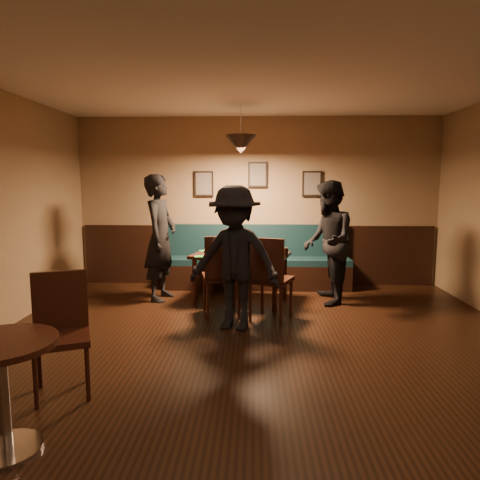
{
  "coord_description": "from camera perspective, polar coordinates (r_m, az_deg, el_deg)",
  "views": [
    {
      "loc": [
        -0.05,
        -3.9,
        1.73
      ],
      "look_at": [
        -0.24,
        1.98,
        0.95
      ],
      "focal_mm": 32.89,
      "sensor_mm": 36.0,
      "label": 1
    }
  ],
  "objects": [
    {
      "name": "pizza_b",
      "position": [
        6.11,
        0.37,
        -1.9
      ],
      "size": [
        0.47,
        0.47,
        0.04
      ],
      "primitive_type": "cylinder",
      "rotation": [
        0.0,
        0.0,
        0.28
      ],
      "color": "gold",
      "rests_on": "dining_table"
    },
    {
      "name": "napkin_a",
      "position": [
        6.59,
        -4.59,
        -1.4
      ],
      "size": [
        0.2,
        0.2,
        0.01
      ],
      "primitive_type": "cube",
      "rotation": [
        0.0,
        0.0,
        0.45
      ],
      "color": "#217D30",
      "rests_on": "dining_table"
    },
    {
      "name": "pizza_a",
      "position": [
        6.49,
        -3.09,
        -1.36
      ],
      "size": [
        0.39,
        0.39,
        0.04
      ],
      "primitive_type": "cylinder",
      "rotation": [
        0.0,
        0.0,
        -0.06
      ],
      "color": "gold",
      "rests_on": "dining_table"
    },
    {
      "name": "dining_table",
      "position": [
        6.38,
        0.11,
        -4.91
      ],
      "size": [
        1.49,
        1.16,
        0.7
      ],
      "primitive_type": "cube",
      "rotation": [
        0.0,
        0.0,
        -0.26
      ],
      "color": "black",
      "rests_on": "floor"
    },
    {
      "name": "ceiling",
      "position": [
        4.04,
        2.74,
        22.9
      ],
      "size": [
        7.0,
        7.0,
        0.0
      ],
      "primitive_type": "plane",
      "rotation": [
        3.14,
        0.0,
        0.0
      ],
      "color": "silver",
      "rests_on": "ground"
    },
    {
      "name": "cutlery_set",
      "position": [
        5.99,
        -0.73,
        -2.29
      ],
      "size": [
        0.19,
        0.04,
        0.0
      ],
      "primitive_type": "cube",
      "rotation": [
        0.0,
        0.0,
        1.7
      ],
      "color": "silver",
      "rests_on": "dining_table"
    },
    {
      "name": "chair_near_right",
      "position": [
        5.57,
        4.06,
        -4.91
      ],
      "size": [
        0.61,
        0.61,
        1.06
      ],
      "primitive_type": null,
      "rotation": [
        0.0,
        0.0,
        -0.39
      ],
      "color": "black",
      "rests_on": "floor"
    },
    {
      "name": "picture_left",
      "position": [
        7.42,
        -4.72,
        7.29
      ],
      "size": [
        0.32,
        0.04,
        0.42
      ],
      "primitive_type": "cube",
      "color": "black",
      "rests_on": "wall_back"
    },
    {
      "name": "wainscot",
      "position": [
        7.47,
        2.26,
        -1.94
      ],
      "size": [
        5.88,
        0.06,
        1.0
      ],
      "primitive_type": "cube",
      "color": "black",
      "rests_on": "ground"
    },
    {
      "name": "diner_left",
      "position": [
        6.53,
        -10.29,
        0.3
      ],
      "size": [
        0.54,
        0.73,
        1.84
      ],
      "primitive_type": "imported",
      "rotation": [
        0.0,
        0.0,
        1.42
      ],
      "color": "black",
      "rests_on": "floor"
    },
    {
      "name": "picture_right",
      "position": [
        7.43,
        9.32,
        7.21
      ],
      "size": [
        0.32,
        0.04,
        0.42
      ],
      "primitive_type": "cube",
      "color": "black",
      "rests_on": "wall_back"
    },
    {
      "name": "wall_back",
      "position": [
        7.41,
        2.3,
        4.98
      ],
      "size": [
        6.0,
        0.0,
        6.0
      ],
      "primitive_type": "plane",
      "rotation": [
        1.57,
        0.0,
        0.0
      ],
      "color": "#8C704F",
      "rests_on": "ground"
    },
    {
      "name": "napkin_b",
      "position": [
        6.1,
        -5.26,
        -2.14
      ],
      "size": [
        0.16,
        0.16,
        0.01
      ],
      "primitive_type": "cube",
      "rotation": [
        0.0,
        0.0,
        0.15
      ],
      "color": "#207832",
      "rests_on": "dining_table"
    },
    {
      "name": "floor",
      "position": [
        4.26,
        2.5,
        -16.37
      ],
      "size": [
        7.0,
        7.0,
        0.0
      ],
      "primitive_type": "plane",
      "color": "black",
      "rests_on": "ground"
    },
    {
      "name": "booth_bench",
      "position": [
        7.2,
        2.27,
        -2.29
      ],
      "size": [
        3.0,
        0.6,
        1.0
      ],
      "primitive_type": null,
      "color": "#0F232D",
      "rests_on": "ground"
    },
    {
      "name": "soda_glass",
      "position": [
        6.02,
        5.98,
        -1.64
      ],
      "size": [
        0.07,
        0.07,
        0.13
      ],
      "primitive_type": "cylinder",
      "rotation": [
        0.0,
        0.0,
        0.16
      ],
      "color": "black",
      "rests_on": "dining_table"
    },
    {
      "name": "tabasco_bottle",
      "position": [
        6.22,
        4.45,
        -1.42
      ],
      "size": [
        0.03,
        0.03,
        0.12
      ],
      "primitive_type": "cylinder",
      "rotation": [
        0.0,
        0.0,
        0.35
      ],
      "color": "maroon",
      "rests_on": "dining_table"
    },
    {
      "name": "pendant_lamp",
      "position": [
        6.26,
        0.11,
        12.32
      ],
      "size": [
        0.44,
        0.44,
        0.25
      ],
      "primitive_type": "cone",
      "rotation": [
        3.14,
        0.0,
        0.0
      ],
      "color": "black",
      "rests_on": "ceiling"
    },
    {
      "name": "chair_near_left",
      "position": [
        5.74,
        -2.45,
        -4.53
      ],
      "size": [
        0.56,
        0.56,
        1.06
      ],
      "primitive_type": null,
      "rotation": [
        0.0,
        0.0,
        0.21
      ],
      "color": "black",
      "rests_on": "floor"
    },
    {
      "name": "cafe_table",
      "position": [
        3.32,
        -28.38,
        -17.51
      ],
      "size": [
        0.88,
        0.88,
        0.74
      ],
      "primitive_type": "cylinder",
      "rotation": [
        0.0,
        0.0,
        0.31
      ],
      "color": "black",
      "rests_on": "floor"
    },
    {
      "name": "diner_right",
      "position": [
        6.35,
        11.34,
        -0.31
      ],
      "size": [
        0.7,
        0.88,
        1.76
      ],
      "primitive_type": "imported",
      "rotation": [
        0.0,
        0.0,
        -1.61
      ],
      "color": "black",
      "rests_on": "floor"
    },
    {
      "name": "pizza_c",
      "position": [
        6.48,
        3.97,
        -1.39
      ],
      "size": [
        0.39,
        0.39,
        0.04
      ],
      "primitive_type": "cylinder",
      "rotation": [
        0.0,
        0.0,
        0.14
      ],
      "color": "#C47424",
      "rests_on": "dining_table"
    },
    {
      "name": "diner_front",
      "position": [
        5.12,
        -0.73,
        -2.37
      ],
      "size": [
        1.23,
        0.93,
        1.69
      ],
      "primitive_type": "imported",
      "rotation": [
        0.0,
        0.0,
        -0.3
      ],
      "color": "black",
      "rests_on": "floor"
    },
    {
      "name": "picture_center",
      "position": [
        7.37,
        2.32,
        8.47
      ],
      "size": [
        0.32,
        0.04,
        0.42
      ],
      "primitive_type": "cube",
      "color": "black",
      "rests_on": "wall_back"
    },
    {
      "name": "cafe_chair_far",
      "position": [
        3.9,
        -22.21,
        -11.44
      ],
      "size": [
        0.57,
        0.57,
        0.99
      ],
      "primitive_type": null,
      "rotation": [
        0.0,
        0.0,
        3.53
      ],
      "color": "black",
      "rests_on": "floor"
    }
  ]
}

